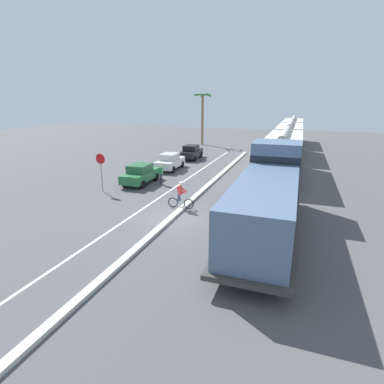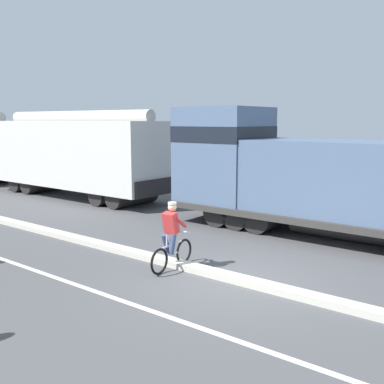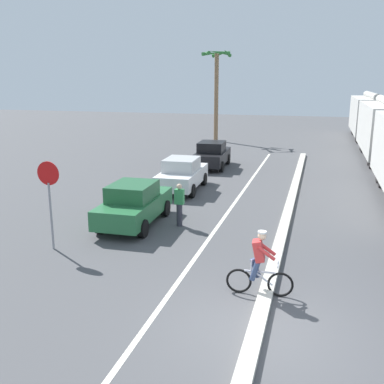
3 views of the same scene
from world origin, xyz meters
TOP-DOWN VIEW (x-y plane):
  - ground_plane at (0.00, 0.00)m, footprint 120.00×120.00m
  - median_curb at (0.00, 6.00)m, footprint 0.36×36.00m
  - lane_stripe at (-2.40, 6.00)m, footprint 0.14×36.00m
  - hopper_car_trailing at (5.32, 35.58)m, footprint 2.90×10.60m
  - parked_car_green at (-5.49, 6.12)m, footprint 1.92×4.25m
  - parked_car_white at (-5.34, 11.77)m, footprint 1.95×4.26m
  - parked_car_black at (-5.28, 17.86)m, footprint 1.98×4.28m
  - cyclist at (-0.20, 1.69)m, footprint 1.71×0.48m
  - stop_sign at (-7.04, 3.08)m, footprint 0.76×0.08m
  - palm_tree_near at (-7.80, 29.92)m, footprint 2.67×2.74m
  - pedestrian_by_cars at (-3.81, 6.43)m, footprint 0.34×0.22m

SIDE VIEW (x-z plane):
  - ground_plane at x=0.00m, z-range 0.00..0.00m
  - lane_stripe at x=-2.40m, z-range 0.00..0.01m
  - median_curb at x=0.00m, z-range 0.00..0.16m
  - parked_car_green at x=-5.49m, z-range 0.01..1.63m
  - parked_car_white at x=-5.34m, z-range 0.01..1.63m
  - parked_car_black at x=-5.28m, z-range 0.01..1.63m
  - cyclist at x=-0.20m, z-range -0.04..1.67m
  - pedestrian_by_cars at x=-3.81m, z-range 0.04..1.66m
  - stop_sign at x=-7.04m, z-range 0.58..3.46m
  - hopper_car_trailing at x=5.32m, z-range -0.01..4.17m
  - palm_tree_near at x=-7.80m, z-range 1.64..9.48m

